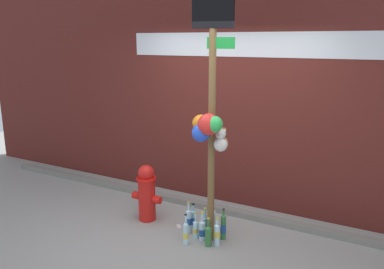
{
  "coord_description": "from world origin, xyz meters",
  "views": [
    {
      "loc": [
        1.98,
        -3.44,
        2.31
      ],
      "look_at": [
        -0.06,
        0.36,
        1.26
      ],
      "focal_mm": 36.35,
      "sensor_mm": 36.0,
      "label": 1
    }
  ],
  "objects_px": {
    "bottle_0": "(217,234)",
    "memorial_post": "(211,110)",
    "bottle_6": "(208,235)",
    "bottle_7": "(202,230)",
    "bottle_5": "(196,229)",
    "fire_hydrant": "(147,192)",
    "bottle_2": "(193,219)",
    "bottle_1": "(212,220)",
    "bottle_4": "(223,227)",
    "bottle_3": "(205,226)",
    "bottle_8": "(186,233)",
    "bottle_9": "(189,220)"
  },
  "relations": [
    {
      "from": "bottle_5",
      "to": "bottle_6",
      "type": "height_order",
      "value": "bottle_6"
    },
    {
      "from": "bottle_2",
      "to": "bottle_7",
      "type": "distance_m",
      "value": 0.29
    },
    {
      "from": "bottle_9",
      "to": "bottle_6",
      "type": "bearing_deg",
      "value": -25.44
    },
    {
      "from": "memorial_post",
      "to": "bottle_5",
      "type": "relative_size",
      "value": 8.47
    },
    {
      "from": "bottle_1",
      "to": "bottle_4",
      "type": "distance_m",
      "value": 0.18
    },
    {
      "from": "memorial_post",
      "to": "bottle_6",
      "type": "height_order",
      "value": "memorial_post"
    },
    {
      "from": "bottle_3",
      "to": "bottle_4",
      "type": "relative_size",
      "value": 0.93
    },
    {
      "from": "bottle_0",
      "to": "bottle_5",
      "type": "bearing_deg",
      "value": 174.32
    },
    {
      "from": "bottle_9",
      "to": "bottle_7",
      "type": "bearing_deg",
      "value": -19.83
    },
    {
      "from": "memorial_post",
      "to": "bottle_8",
      "type": "relative_size",
      "value": 7.48
    },
    {
      "from": "bottle_4",
      "to": "bottle_7",
      "type": "bearing_deg",
      "value": -145.06
    },
    {
      "from": "bottle_2",
      "to": "bottle_5",
      "type": "height_order",
      "value": "bottle_2"
    },
    {
      "from": "bottle_9",
      "to": "memorial_post",
      "type": "bearing_deg",
      "value": -13.37
    },
    {
      "from": "bottle_6",
      "to": "bottle_7",
      "type": "xyz_separation_m",
      "value": [
        -0.12,
        0.08,
        -0.0
      ]
    },
    {
      "from": "bottle_0",
      "to": "bottle_4",
      "type": "bearing_deg",
      "value": 87.55
    },
    {
      "from": "bottle_1",
      "to": "fire_hydrant",
      "type": "bearing_deg",
      "value": -176.59
    },
    {
      "from": "bottle_7",
      "to": "memorial_post",
      "type": "bearing_deg",
      "value": 3.93
    },
    {
      "from": "bottle_1",
      "to": "bottle_5",
      "type": "xyz_separation_m",
      "value": [
        -0.13,
        -0.19,
        -0.05
      ]
    },
    {
      "from": "bottle_0",
      "to": "bottle_2",
      "type": "height_order",
      "value": "bottle_2"
    },
    {
      "from": "bottle_5",
      "to": "bottle_7",
      "type": "xyz_separation_m",
      "value": [
        0.09,
        -0.01,
        0.01
      ]
    },
    {
      "from": "bottle_4",
      "to": "bottle_7",
      "type": "height_order",
      "value": "bottle_4"
    },
    {
      "from": "memorial_post",
      "to": "bottle_5",
      "type": "bearing_deg",
      "value": 178.38
    },
    {
      "from": "bottle_0",
      "to": "bottle_8",
      "type": "relative_size",
      "value": 0.91
    },
    {
      "from": "memorial_post",
      "to": "bottle_9",
      "type": "relative_size",
      "value": 6.85
    },
    {
      "from": "bottle_3",
      "to": "bottle_4",
      "type": "bearing_deg",
      "value": 9.43
    },
    {
      "from": "bottle_1",
      "to": "bottle_8",
      "type": "relative_size",
      "value": 1.17
    },
    {
      "from": "fire_hydrant",
      "to": "bottle_5",
      "type": "distance_m",
      "value": 0.85
    },
    {
      "from": "bottle_3",
      "to": "bottle_4",
      "type": "distance_m",
      "value": 0.23
    },
    {
      "from": "fire_hydrant",
      "to": "bottle_1",
      "type": "bearing_deg",
      "value": 3.41
    },
    {
      "from": "fire_hydrant",
      "to": "bottle_2",
      "type": "relative_size",
      "value": 2.2
    },
    {
      "from": "bottle_1",
      "to": "bottle_6",
      "type": "distance_m",
      "value": 0.3
    },
    {
      "from": "bottle_0",
      "to": "bottle_6",
      "type": "bearing_deg",
      "value": -140.77
    },
    {
      "from": "bottle_2",
      "to": "bottle_6",
      "type": "height_order",
      "value": "bottle_6"
    },
    {
      "from": "bottle_4",
      "to": "bottle_6",
      "type": "bearing_deg",
      "value": -110.93
    },
    {
      "from": "memorial_post",
      "to": "bottle_7",
      "type": "height_order",
      "value": "memorial_post"
    },
    {
      "from": "bottle_3",
      "to": "bottle_8",
      "type": "bearing_deg",
      "value": -112.53
    },
    {
      "from": "bottle_9",
      "to": "bottle_1",
      "type": "bearing_deg",
      "value": 24.74
    },
    {
      "from": "bottle_5",
      "to": "bottle_7",
      "type": "bearing_deg",
      "value": -6.96
    },
    {
      "from": "fire_hydrant",
      "to": "bottle_7",
      "type": "height_order",
      "value": "fire_hydrant"
    },
    {
      "from": "bottle_1",
      "to": "bottle_9",
      "type": "bearing_deg",
      "value": -155.26
    },
    {
      "from": "bottle_7",
      "to": "bottle_9",
      "type": "height_order",
      "value": "bottle_9"
    },
    {
      "from": "bottle_0",
      "to": "memorial_post",
      "type": "bearing_deg",
      "value": 167.49
    },
    {
      "from": "bottle_8",
      "to": "fire_hydrant",
      "type": "bearing_deg",
      "value": 157.45
    },
    {
      "from": "memorial_post",
      "to": "bottle_8",
      "type": "distance_m",
      "value": 1.46
    },
    {
      "from": "bottle_1",
      "to": "bottle_4",
      "type": "height_order",
      "value": "bottle_1"
    },
    {
      "from": "bottle_4",
      "to": "bottle_7",
      "type": "xyz_separation_m",
      "value": [
        -0.21,
        -0.14,
        -0.02
      ]
    },
    {
      "from": "memorial_post",
      "to": "bottle_8",
      "type": "bearing_deg",
      "value": -142.14
    },
    {
      "from": "fire_hydrant",
      "to": "bottle_9",
      "type": "xyz_separation_m",
      "value": [
        0.66,
        -0.07,
        -0.21
      ]
    },
    {
      "from": "memorial_post",
      "to": "bottle_4",
      "type": "relative_size",
      "value": 7.16
    },
    {
      "from": "memorial_post",
      "to": "bottle_1",
      "type": "height_order",
      "value": "memorial_post"
    }
  ]
}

